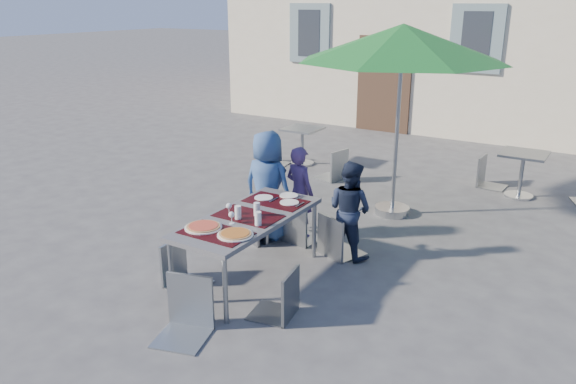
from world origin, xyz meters
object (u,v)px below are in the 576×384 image
Objects in this scene: child_0 at (268,186)px; bg_chair_r_0 at (335,146)px; chair_0 at (256,201)px; chair_1 at (297,196)px; chair_2 at (338,211)px; pizza_near_right at (235,234)px; child_1 at (300,192)px; dining_table at (248,221)px; cafe_table_0 at (302,140)px; pizza_near_left at (203,227)px; chair_4 at (281,266)px; chair_3 at (179,238)px; child_2 at (350,210)px; patio_umbrella at (403,44)px; chair_5 at (183,273)px; bg_chair_l_0 at (274,138)px; cafe_table_1 at (522,167)px; bg_chair_l_1 at (490,154)px.

child_0 is 1.40× the size of bg_chair_r_0.
chair_1 reaches higher than chair_0.
chair_1 is at bearing 169.24° from chair_2.
pizza_near_right is 1.73m from child_0.
child_1 is 0.20m from chair_1.
dining_table reaches higher than cafe_table_0.
chair_4 is (0.91, 0.04, -0.22)m from pizza_near_left.
chair_2 is (0.55, 1.04, -0.11)m from dining_table.
child_1 is 1.16× the size of chair_1.
chair_3 is at bearing -85.94° from bg_chair_r_0.
child_2 is at bearing -59.78° from bg_chair_r_0.
chair_5 is at bearing -96.92° from patio_umbrella.
cafe_table_0 is (-2.44, 1.60, -1.94)m from patio_umbrella.
bg_chair_l_0 is (-2.17, 2.75, -0.11)m from child_1.
chair_4 is (0.72, -0.48, -0.15)m from dining_table.
chair_5 is (0.70, -0.71, 0.08)m from chair_3.
pizza_near_left is at bearing -109.70° from dining_table.
dining_table is 3.29m from patio_umbrella.
dining_table is 1.18m from child_0.
pizza_near_right is at bearing 114.23° from child_1.
chair_0 is 1.28× the size of cafe_table_1.
child_1 is at bearing -118.09° from patio_umbrella.
bg_chair_l_0 reaches higher than pizza_near_left.
bg_chair_l_1 is at bearing -89.45° from child_2.
child_2 reaches higher than chair_1.
chair_1 is at bearing -60.86° from cafe_table_0.
pizza_near_left is 0.94m from chair_4.
pizza_near_right is at bearing -2.08° from chair_3.
chair_4 reaches higher than cafe_table_1.
chair_1 is (0.11, 1.68, -0.16)m from pizza_near_left.
chair_1 is at bearing 72.92° from chair_3.
chair_4 is at bearing -87.80° from patio_umbrella.
child_1 is at bearing 156.72° from chair_2.
patio_umbrella reaches higher than chair_4.
child_1 reaches higher than chair_4.
bg_chair_r_0 reaches higher than bg_chair_l_1.
dining_table is 4.72m from cafe_table_0.
bg_chair_l_1 is at bearing 68.89° from chair_3.
child_1 is at bearing -51.74° from bg_chair_l_0.
bg_chair_r_0 reaches higher than chair_4.
cafe_table_0 is at bearing 104.75° from chair_3.
child_2 is at bearing 178.95° from child_1.
cafe_table_1 is at bearing 71.44° from chair_5.
bg_chair_l_1 reaches higher than cafe_table_0.
dining_table is 1.78× the size of chair_1.
cafe_table_1 reaches higher than cafe_table_0.
child_0 is 1.43× the size of chair_2.
pizza_near_left is 0.41× the size of chair_4.
pizza_near_right is 5.46m from bg_chair_l_1.
bg_chair_l_0 is 1.17× the size of cafe_table_1.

